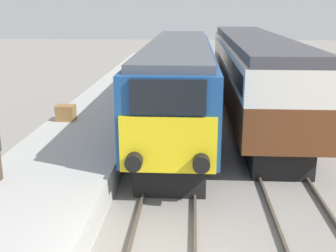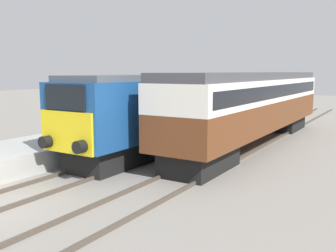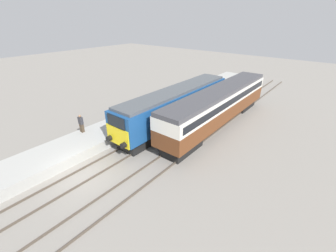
% 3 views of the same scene
% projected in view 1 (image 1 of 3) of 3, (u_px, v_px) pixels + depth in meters
% --- Properties ---
extents(platform_left, '(3.50, 50.00, 0.83)m').
position_uv_depth(platform_left, '(87.00, 137.00, 15.68)').
color(platform_left, '#A8A8A3').
rests_on(platform_left, ground_plane).
extents(rails_near_track, '(1.51, 60.00, 0.14)m').
position_uv_depth(rails_near_track, '(171.00, 180.00, 12.71)').
color(rails_near_track, '#4C4238').
rests_on(rails_near_track, ground_plane).
extents(rails_far_track, '(1.50, 60.00, 0.14)m').
position_uv_depth(rails_far_track, '(285.00, 183.00, 12.51)').
color(rails_far_track, '#4C4238').
rests_on(rails_far_track, ground_plane).
extents(locomotive, '(2.70, 15.52, 3.72)m').
position_uv_depth(locomotive, '(179.00, 80.00, 17.80)').
color(locomotive, black).
rests_on(locomotive, ground_plane).
extents(passenger_carriage, '(2.75, 16.84, 3.81)m').
position_uv_depth(passenger_carriage, '(252.00, 68.00, 19.84)').
color(passenger_carriage, black).
rests_on(passenger_carriage, ground_plane).
extents(luggage_crate, '(0.70, 0.56, 0.60)m').
position_uv_depth(luggage_crate, '(66.00, 113.00, 16.39)').
color(luggage_crate, olive).
rests_on(luggage_crate, platform_left).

